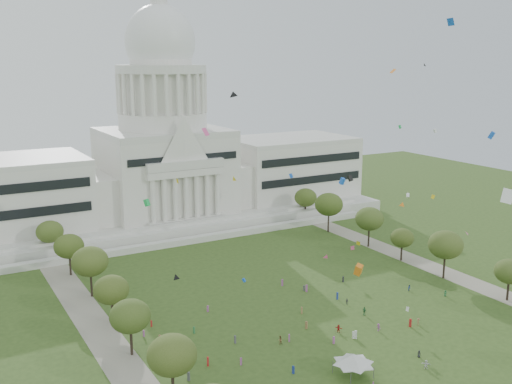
# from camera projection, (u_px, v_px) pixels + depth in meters

# --- Properties ---
(ground) EXTENTS (400.00, 400.00, 0.00)m
(ground) POSITION_uv_depth(u_px,v_px,m) (358.00, 339.00, 129.84)
(ground) COLOR #344C1C
(ground) RESTS_ON ground
(capitol) EXTENTS (160.00, 64.50, 91.30)m
(capitol) POSITION_uv_depth(u_px,v_px,m) (165.00, 162.00, 221.45)
(capitol) COLOR silver
(capitol) RESTS_ON ground
(path_left) EXTENTS (8.00, 160.00, 0.04)m
(path_left) POSITION_uv_depth(u_px,v_px,m) (101.00, 334.00, 132.18)
(path_left) COLOR gray
(path_left) RESTS_ON ground
(path_right) EXTENTS (8.00, 160.00, 0.04)m
(path_right) POSITION_uv_depth(u_px,v_px,m) (421.00, 263.00, 178.43)
(path_right) COLOR gray
(path_right) RESTS_ON ground
(row_tree_l_1) EXTENTS (8.86, 8.86, 12.59)m
(row_tree_l_1) POSITION_uv_depth(u_px,v_px,m) (172.00, 355.00, 104.15)
(row_tree_l_1) COLOR black
(row_tree_l_1) RESTS_ON ground
(row_tree_r_1) EXTENTS (7.58, 7.58, 10.78)m
(row_tree_r_1) POSITION_uv_depth(u_px,v_px,m) (510.00, 271.00, 148.96)
(row_tree_r_1) COLOR black
(row_tree_r_1) RESTS_ON ground
(row_tree_l_2) EXTENTS (8.42, 8.42, 11.97)m
(row_tree_l_2) POSITION_uv_depth(u_px,v_px,m) (130.00, 316.00, 120.99)
(row_tree_l_2) COLOR black
(row_tree_l_2) RESTS_ON ground
(row_tree_r_2) EXTENTS (9.55, 9.55, 13.58)m
(row_tree_r_2) POSITION_uv_depth(u_px,v_px,m) (446.00, 245.00, 163.83)
(row_tree_r_2) COLOR black
(row_tree_r_2) RESTS_ON ground
(row_tree_l_3) EXTENTS (8.12, 8.12, 11.55)m
(row_tree_l_3) POSITION_uv_depth(u_px,v_px,m) (111.00, 290.00, 135.62)
(row_tree_l_3) COLOR black
(row_tree_l_3) RESTS_ON ground
(row_tree_r_3) EXTENTS (7.01, 7.01, 9.98)m
(row_tree_r_3) POSITION_uv_depth(u_px,v_px,m) (402.00, 238.00, 178.97)
(row_tree_r_3) COLOR black
(row_tree_r_3) RESTS_ON ground
(row_tree_l_4) EXTENTS (9.29, 9.29, 13.21)m
(row_tree_l_4) POSITION_uv_depth(u_px,v_px,m) (90.00, 261.00, 151.07)
(row_tree_l_4) COLOR black
(row_tree_l_4) RESTS_ON ground
(row_tree_r_4) EXTENTS (9.19, 9.19, 13.06)m
(row_tree_r_4) POSITION_uv_depth(u_px,v_px,m) (369.00, 219.00, 191.88)
(row_tree_r_4) COLOR black
(row_tree_r_4) RESTS_ON ground
(row_tree_l_5) EXTENTS (8.33, 8.33, 11.85)m
(row_tree_l_5) POSITION_uv_depth(u_px,v_px,m) (69.00, 246.00, 166.52)
(row_tree_l_5) COLOR black
(row_tree_l_5) RESTS_ON ground
(row_tree_r_5) EXTENTS (9.82, 9.82, 13.96)m
(row_tree_r_5) POSITION_uv_depth(u_px,v_px,m) (329.00, 204.00, 208.24)
(row_tree_r_5) COLOR black
(row_tree_r_5) RESTS_ON ground
(row_tree_l_6) EXTENTS (8.19, 8.19, 11.64)m
(row_tree_l_6) POSITION_uv_depth(u_px,v_px,m) (50.00, 232.00, 181.15)
(row_tree_l_6) COLOR black
(row_tree_l_6) RESTS_ON ground
(row_tree_r_6) EXTENTS (8.42, 8.42, 11.97)m
(row_tree_r_6) POSITION_uv_depth(u_px,v_px,m) (306.00, 198.00, 224.97)
(row_tree_r_6) COLOR black
(row_tree_r_6) RESTS_ON ground
(event_tent) EXTENTS (10.57, 10.57, 4.63)m
(event_tent) POSITION_uv_depth(u_px,v_px,m) (354.00, 358.00, 113.93)
(event_tent) COLOR #4C4C4C
(event_tent) RESTS_ON ground
(person_0) EXTENTS (0.96, 0.84, 1.65)m
(person_0) POSITION_uv_depth(u_px,v_px,m) (445.00, 293.00, 153.03)
(person_0) COLOR #33723F
(person_0) RESTS_ON ground
(person_2) EXTENTS (0.92, 0.82, 1.61)m
(person_2) POSITION_uv_depth(u_px,v_px,m) (409.00, 288.00, 156.68)
(person_2) COLOR navy
(person_2) RESTS_ON ground
(person_3) EXTENTS (0.77, 1.22, 1.76)m
(person_3) POSITION_uv_depth(u_px,v_px,m) (378.00, 327.00, 133.44)
(person_3) COLOR #994C8C
(person_3) RESTS_ON ground
(person_4) EXTENTS (0.86, 1.29, 2.03)m
(person_4) POSITION_uv_depth(u_px,v_px,m) (364.00, 311.00, 141.69)
(person_4) COLOR #33723F
(person_4) RESTS_ON ground
(person_5) EXTENTS (1.54, 1.72, 1.80)m
(person_5) POSITION_uv_depth(u_px,v_px,m) (338.00, 329.00, 132.75)
(person_5) COLOR #B21E1E
(person_5) RESTS_ON ground
(person_6) EXTENTS (0.80, 0.89, 1.53)m
(person_6) POSITION_uv_depth(u_px,v_px,m) (419.00, 354.00, 121.59)
(person_6) COLOR #26262B
(person_6) RESTS_ON ground
(person_8) EXTENTS (0.94, 0.60, 1.90)m
(person_8) POSITION_uv_depth(u_px,v_px,m) (280.00, 340.00, 127.28)
(person_8) COLOR olive
(person_8) RESTS_ON ground
(person_9) EXTENTS (1.13, 1.21, 1.70)m
(person_9) POSITION_uv_depth(u_px,v_px,m) (418.00, 322.00, 136.35)
(person_9) COLOR olive
(person_9) RESTS_ON ground
(person_10) EXTENTS (0.60, 0.96, 1.54)m
(person_10) POSITION_uv_depth(u_px,v_px,m) (347.00, 301.00, 148.01)
(person_10) COLOR #4C4C51
(person_10) RESTS_ON ground
(person_11) EXTENTS (1.63, 1.70, 1.82)m
(person_11) POSITION_uv_depth(u_px,v_px,m) (426.00, 364.00, 117.08)
(person_11) COLOR silver
(person_11) RESTS_ON ground
(distant_crowd) EXTENTS (58.62, 40.50, 1.94)m
(distant_crowd) POSITION_uv_depth(u_px,v_px,m) (278.00, 323.00, 135.50)
(distant_crowd) COLOR #B21E1E
(distant_crowd) RESTS_ON ground
(kite_swarm) EXTENTS (81.48, 107.39, 65.30)m
(kite_swarm) POSITION_uv_depth(u_px,v_px,m) (344.00, 200.00, 129.03)
(kite_swarm) COLOR green
(kite_swarm) RESTS_ON ground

